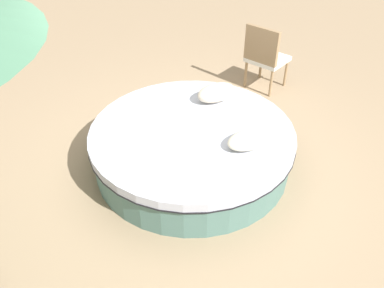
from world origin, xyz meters
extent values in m
plane|color=#9E8466|center=(0.00, 0.00, 0.00)|extent=(16.00, 16.00, 0.00)
cylinder|color=#4C726B|center=(0.00, 0.00, 0.19)|extent=(2.17, 2.17, 0.38)
cylinder|color=black|center=(0.00, 0.00, 0.38)|extent=(2.25, 2.25, 0.02)
cylinder|color=#B2B7C6|center=(0.00, 0.00, 0.43)|extent=(2.24, 2.24, 0.10)
ellipsoid|color=beige|center=(0.39, -0.52, 0.56)|extent=(0.53, 0.30, 0.15)
ellipsoid|color=beige|center=(0.56, 0.40, 0.59)|extent=(0.49, 0.28, 0.21)
cylinder|color=#997A56|center=(2.00, 1.33, 0.21)|extent=(0.04, 0.04, 0.42)
cylinder|color=#997A56|center=(2.15, 0.92, 0.21)|extent=(0.04, 0.04, 0.42)
cylinder|color=#997A56|center=(1.60, 1.19, 0.21)|extent=(0.04, 0.04, 0.42)
cylinder|color=#997A56|center=(1.75, 0.77, 0.21)|extent=(0.04, 0.04, 0.42)
cube|color=white|center=(1.88, 1.05, 0.45)|extent=(0.65, 0.66, 0.06)
cube|color=#997A56|center=(1.67, 0.98, 0.73)|extent=(0.23, 0.51, 0.50)
camera|label=1|loc=(-1.73, -3.02, 2.95)|focal=36.78mm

